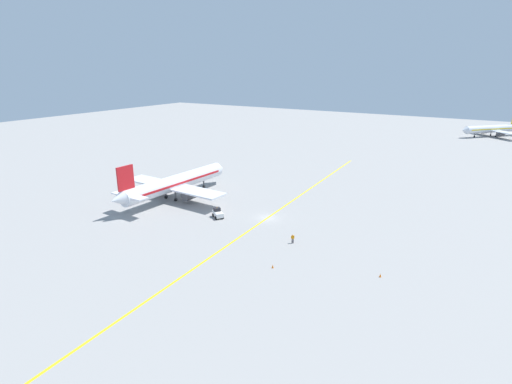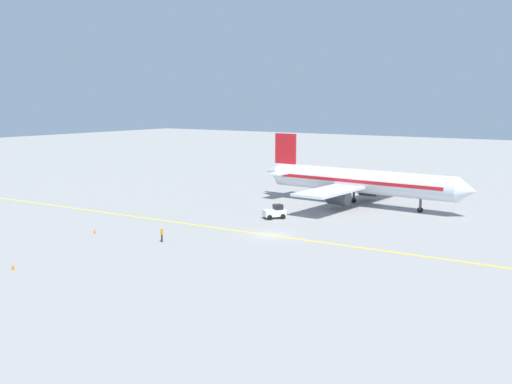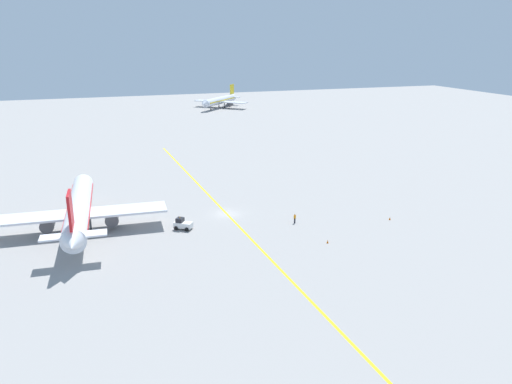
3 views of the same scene
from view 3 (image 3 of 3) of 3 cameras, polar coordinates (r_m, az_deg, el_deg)
ground_plane at (r=90.73m, az=-3.37°, el=-2.51°), size 400.00×400.00×0.00m
apron_yellow_centreline at (r=90.73m, az=-3.37°, el=-2.51°), size 4.70×119.94×0.01m
airplane_at_gate at (r=86.75m, az=-19.56°, el=-1.86°), size 28.24×35.52×10.60m
airplane_distant_taxiing at (r=230.06m, az=-4.11°, el=10.39°), size 23.63×25.50×9.54m
baggage_tug_white at (r=84.05m, az=-8.38°, el=-3.65°), size 3.31×2.97×2.11m
ground_crew_worker at (r=86.13m, az=4.45°, el=-2.99°), size 0.51×0.38×1.68m
traffic_cone_near_nose at (r=78.69m, az=8.19°, el=-5.62°), size 0.32×0.32×0.55m
traffic_cone_mid_apron at (r=90.62m, az=15.05°, el=-2.94°), size 0.32×0.32×0.55m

